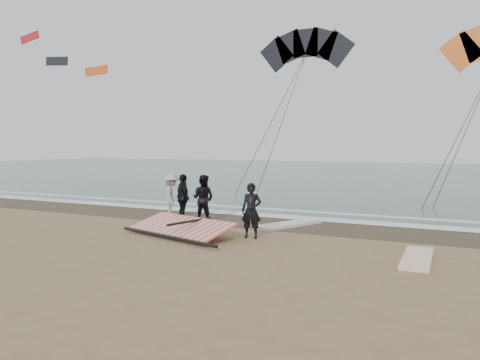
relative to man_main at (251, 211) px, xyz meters
The scene contains 12 objects.
ground 2.00m from the man_main, 87.52° to the right, with size 120.00×120.00×0.00m, color #8C704C.
sea 31.18m from the man_main, 89.85° to the left, with size 120.00×54.00×0.02m, color #233838.
wet_sand 2.79m from the man_main, 88.30° to the left, with size 120.00×2.80×0.01m, color #4C3D2B.
foam_near 4.15m from the man_main, 88.89° to the left, with size 120.00×0.90×0.01m, color white.
foam_far 5.83m from the man_main, 89.21° to the left, with size 120.00×0.45×0.01m, color white.
man_main is the anchor object (origin of this frame).
board_white 4.75m from the man_main, ahead, with size 0.65×2.31×0.09m, color white.
board_cream 2.52m from the man_main, 82.35° to the left, with size 0.69×2.61×0.11m, color silver.
trio_cluster 3.87m from the man_main, 152.55° to the left, with size 2.39×1.39×1.70m.
sail_rig 2.26m from the man_main, 168.43° to the right, with size 3.90×2.56×0.49m.
kite_dark 22.82m from the man_main, 103.61° to the left, with size 7.98×5.53×14.21m.
distant_kites 45.15m from the man_main, 143.14° to the left, with size 15.11×4.12×6.24m.
Camera 1 is at (5.48, -10.56, 2.77)m, focal length 35.00 mm.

